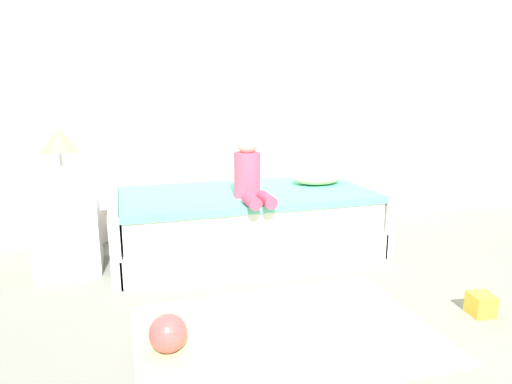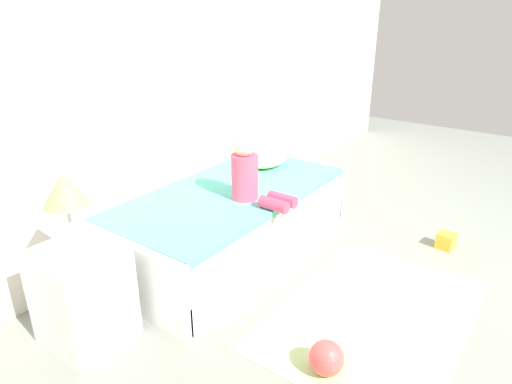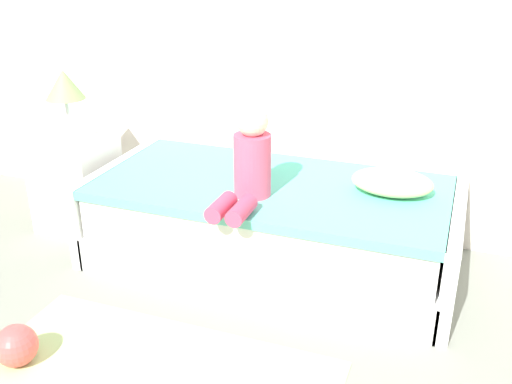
{
  "view_description": "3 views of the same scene",
  "coord_description": "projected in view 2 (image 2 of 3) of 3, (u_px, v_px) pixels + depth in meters",
  "views": [
    {
      "loc": [
        -1.42,
        -1.32,
        1.28
      ],
      "look_at": [
        -0.49,
        1.75,
        0.55
      ],
      "focal_mm": 30.99,
      "sensor_mm": 36.0,
      "label": 1
    },
    {
      "loc": [
        -3.01,
        -0.08,
        1.85
      ],
      "look_at": [
        -0.49,
        1.75,
        0.55
      ],
      "focal_mm": 31.6,
      "sensor_mm": 36.0,
      "label": 2
    },
    {
      "loc": [
        0.49,
        -0.91,
        1.78
      ],
      "look_at": [
        -0.49,
        1.75,
        0.55
      ],
      "focal_mm": 41.09,
      "sensor_mm": 36.0,
      "label": 3
    }
  ],
  "objects": [
    {
      "name": "ground_plane",
      "position": [
        511.0,
        304.0,
        3.01
      ],
      "size": [
        9.2,
        9.2,
        0.0
      ],
      "primitive_type": "plane",
      "color": "gray"
    },
    {
      "name": "wall_rear",
      "position": [
        209.0,
        55.0,
        3.86
      ],
      "size": [
        7.2,
        0.1,
        2.9
      ],
      "primitive_type": "cube",
      "color": "silver",
      "rests_on": "ground"
    },
    {
      "name": "bed",
      "position": [
        231.0,
        220.0,
        3.63
      ],
      "size": [
        2.11,
        1.0,
        0.5
      ],
      "color": "white",
      "rests_on": "ground"
    },
    {
      "name": "nightstand",
      "position": [
        83.0,
        294.0,
        2.6
      ],
      "size": [
        0.44,
        0.44,
        0.6
      ],
      "primitive_type": "cube",
      "color": "white",
      "rests_on": "ground"
    },
    {
      "name": "table_lamp",
      "position": [
        65.0,
        193.0,
        2.36
      ],
      "size": [
        0.24,
        0.24,
        0.45
      ],
      "color": "silver",
      "rests_on": "nightstand"
    },
    {
      "name": "child_figure",
      "position": [
        250.0,
        174.0,
        3.29
      ],
      "size": [
        0.2,
        0.51,
        0.5
      ],
      "color": "#E04C6B",
      "rests_on": "bed"
    },
    {
      "name": "pillow",
      "position": [
        268.0,
        159.0,
        4.05
      ],
      "size": [
        0.44,
        0.3,
        0.13
      ],
      "primitive_type": "ellipsoid",
      "color": "#F2E58C",
      "rests_on": "bed"
    },
    {
      "name": "toy_ball",
      "position": [
        326.0,
        358.0,
        2.42
      ],
      "size": [
        0.19,
        0.19,
        0.19
      ],
      "primitive_type": "sphere",
      "color": "#E54C4C",
      "rests_on": "ground"
    },
    {
      "name": "area_rug",
      "position": [
        374.0,
        314.0,
        2.91
      ],
      "size": [
        1.6,
        1.1,
        0.01
      ],
      "primitive_type": "cube",
      "color": "#B2D189",
      "rests_on": "ground"
    },
    {
      "name": "toy_block",
      "position": [
        446.0,
        241.0,
        3.68
      ],
      "size": [
        0.14,
        0.14,
        0.13
      ],
      "primitive_type": "cube",
      "rotation": [
        0.0,
        0.0,
        1.46
      ],
      "color": "yellow",
      "rests_on": "ground"
    }
  ]
}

